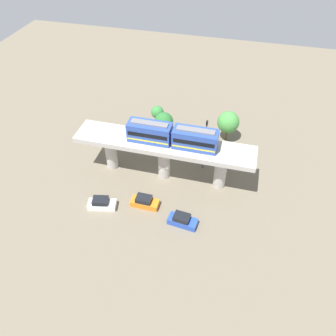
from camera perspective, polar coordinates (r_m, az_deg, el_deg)
ground_plane at (r=55.02m, az=-0.66°, el=-1.27°), size 120.00×120.00×0.00m
viaduct at (r=51.39m, az=-0.71°, el=3.01°), size 5.20×28.00×7.08m
train at (r=49.11m, az=0.73°, el=5.66°), size 2.64×13.55×3.24m
parked_car_blue at (r=47.85m, az=2.50°, el=-9.04°), size 2.26×4.38×1.76m
parked_car_white at (r=50.78m, az=-11.40°, el=-6.07°), size 2.63×4.48×1.76m
parked_car_orange at (r=50.14m, az=-4.06°, el=-5.87°), size 1.84×4.22×1.76m
tree_near_viaduct at (r=64.66m, az=-1.85°, el=9.62°), size 2.45×2.45×4.05m
tree_mid_lot at (r=60.91m, az=10.38°, el=7.80°), size 3.97×3.97×5.92m
tree_far_corner at (r=61.24m, az=-0.73°, el=8.01°), size 3.52×3.52×5.02m
signal_post at (r=53.14m, az=6.42°, el=4.25°), size 0.44×0.28×9.68m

